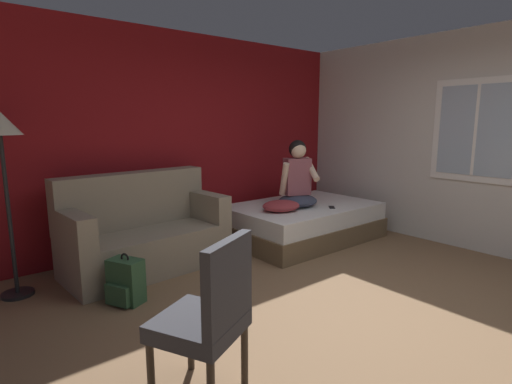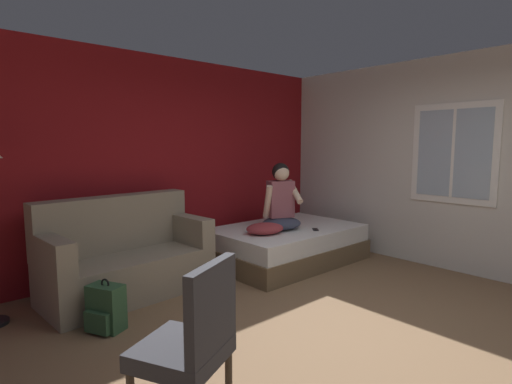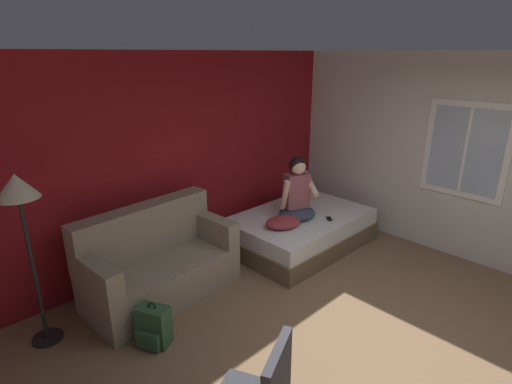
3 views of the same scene
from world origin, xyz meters
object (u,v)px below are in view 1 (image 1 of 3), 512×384
floor_lamp (1,141)px  backpack (125,282)px  couch (144,233)px  side_chair (209,314)px  bed (302,222)px  throw_pillow (281,206)px  cell_phone (332,207)px  person_seated (297,180)px

floor_lamp → backpack: bearing=-47.6°
floor_lamp → couch: bearing=-3.4°
side_chair → backpack: (0.11, 1.53, -0.34)m
bed → throw_pillow: 0.62m
backpack → bed: bearing=8.4°
couch → backpack: couch is taller
throw_pillow → floor_lamp: size_ratio=0.28×
side_chair → floor_lamp: bearing=104.8°
couch → backpack: size_ratio=3.81×
cell_phone → couch: bearing=24.7°
cell_phone → floor_lamp: (-3.51, 0.79, 0.94)m
bed → cell_phone: size_ratio=13.98×
person_seated → floor_lamp: bearing=172.1°
bed → floor_lamp: 3.59m
couch → side_chair: size_ratio=1.78×
bed → backpack: 2.67m
couch → cell_phone: 2.40m
side_chair → floor_lamp: floor_lamp is taller
couch → throw_pillow: couch is taller
floor_lamp → throw_pillow: bearing=-10.4°
couch → backpack: (-0.50, -0.72, -0.20)m
person_seated → floor_lamp: size_ratio=0.51×
person_seated → backpack: 2.59m
bed → side_chair: 3.37m
couch → floor_lamp: (-1.23, 0.07, 1.04)m
couch → floor_lamp: 1.61m
person_seated → throw_pillow: bearing=-167.8°
couch → cell_phone: bearing=-17.4°
cell_phone → person_seated: bearing=-6.7°
couch → side_chair: couch is taller
side_chair → throw_pillow: 2.87m
side_chair → throw_pillow: size_ratio=2.04×
floor_lamp → side_chair: bearing=-75.2°
bed → side_chair: (-2.75, -1.92, 0.30)m
backpack → throw_pillow: 2.17m
cell_phone → floor_lamp: floor_lamp is taller
cell_phone → bed: bearing=-27.5°
couch → person_seated: bearing=-10.6°
bed → person_seated: (-0.16, -0.05, 0.60)m
backpack → floor_lamp: size_ratio=0.27×
throw_pillow → floor_lamp: 3.03m
bed → couch: couch is taller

